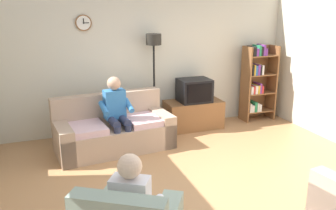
# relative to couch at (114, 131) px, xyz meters

# --- Properties ---
(ground_plane) EXTENTS (12.00, 12.00, 0.00)m
(ground_plane) POSITION_rel_couch_xyz_m (0.93, -1.74, -0.31)
(ground_plane) COLOR #B27F51
(back_wall_assembly) EXTENTS (6.20, 0.17, 2.70)m
(back_wall_assembly) POSITION_rel_couch_xyz_m (0.93, 0.92, 1.04)
(back_wall_assembly) COLOR beige
(back_wall_assembly) RESTS_ON ground_plane
(couch) EXTENTS (1.99, 1.09, 0.90)m
(couch) POSITION_rel_couch_xyz_m (0.00, 0.00, 0.00)
(couch) COLOR tan
(couch) RESTS_ON ground_plane
(tv_stand) EXTENTS (1.10, 0.56, 0.55)m
(tv_stand) POSITION_rel_couch_xyz_m (1.68, 0.51, -0.04)
(tv_stand) COLOR brown
(tv_stand) RESTS_ON ground_plane
(tv) EXTENTS (0.60, 0.49, 0.44)m
(tv) POSITION_rel_couch_xyz_m (1.68, 0.49, 0.45)
(tv) COLOR black
(tv) RESTS_ON tv_stand
(bookshelf) EXTENTS (0.68, 0.36, 1.58)m
(bookshelf) POSITION_rel_couch_xyz_m (3.13, 0.58, 0.51)
(bookshelf) COLOR brown
(bookshelf) RESTS_ON ground_plane
(floor_lamp) EXTENTS (0.28, 0.28, 1.85)m
(floor_lamp) POSITION_rel_couch_xyz_m (0.91, 0.61, 1.14)
(floor_lamp) COLOR black
(floor_lamp) RESTS_ON ground_plane
(person_on_couch) EXTENTS (0.54, 0.57, 1.24)m
(person_on_couch) POSITION_rel_couch_xyz_m (0.04, -0.11, 0.39)
(person_on_couch) COLOR #3372B2
(person_on_couch) RESTS_ON ground_plane
(person_in_left_armchair) EXTENTS (0.61, 0.64, 1.12)m
(person_in_left_armchair) POSITION_rel_couch_xyz_m (-0.35, -2.74, 0.29)
(person_in_left_armchair) COLOR silver
(person_in_left_armchair) RESTS_ON ground_plane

